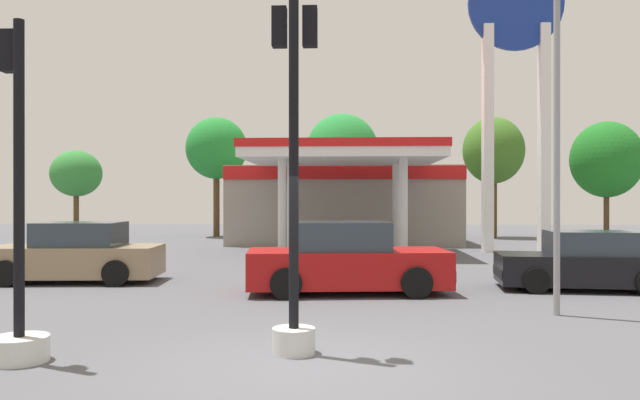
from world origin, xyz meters
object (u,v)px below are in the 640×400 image
object	(u,v)px
tree_0	(76,174)
corner_streetlamp	(561,113)
tree_2	(342,150)
car_2	(583,263)
tree_1	(216,149)
car_1	(346,260)
car_0	(75,255)
traffic_signal_3	(294,212)
tree_3	(493,151)
tree_4	(606,160)
station_pole_sign	(516,46)
traffic_signal_2	(18,272)

from	to	relation	value
tree_0	corner_streetlamp	size ratio (longest dim) A/B	0.81
tree_2	corner_streetlamp	bearing A→B (deg)	-79.90
car_2	tree_1	xyz separation A→B (m)	(-13.30, 20.51, 4.45)
car_1	car_2	size ratio (longest dim) A/B	1.17
car_0	car_1	xyz separation A→B (m)	(7.12, -1.53, 0.04)
tree_1	corner_streetlamp	xyz separation A→B (m)	(11.57, -24.07, -1.32)
traffic_signal_3	car_2	bearing A→B (deg)	44.92
car_2	traffic_signal_3	size ratio (longest dim) A/B	0.81
car_2	tree_3	xyz separation A→B (m)	(2.52, 20.21, 4.24)
traffic_signal_3	tree_3	bearing A→B (deg)	71.46
tree_3	tree_4	bearing A→B (deg)	2.71
car_2	tree_3	bearing A→B (deg)	82.90
station_pole_sign	car_2	size ratio (longest dim) A/B	3.27
car_1	station_pole_sign	bearing A→B (deg)	58.84
traffic_signal_2	corner_streetlamp	xyz separation A→B (m)	(8.33, 3.46, 2.57)
traffic_signal_3	corner_streetlamp	size ratio (longest dim) A/B	0.82
station_pole_sign	car_2	bearing A→B (deg)	-96.61
station_pole_sign	car_0	size ratio (longest dim) A/B	2.97
tree_1	tree_2	bearing A→B (deg)	-0.39
station_pole_sign	tree_0	size ratio (longest dim) A/B	2.68
car_2	traffic_signal_2	world-z (taller)	traffic_signal_2
corner_streetlamp	traffic_signal_3	bearing A→B (deg)	-148.84
car_1	tree_4	world-z (taller)	tree_4
car_1	tree_4	xyz separation A→B (m)	(14.56, 21.20, 3.65)
tree_4	corner_streetlamp	size ratio (longest dim) A/B	1.06
tree_3	traffic_signal_3	bearing A→B (deg)	-108.54
station_pole_sign	corner_streetlamp	size ratio (longest dim) A/B	2.17
car_1	tree_4	distance (m)	25.98
car_2	corner_streetlamp	world-z (taller)	corner_streetlamp
tree_3	station_pole_sign	bearing A→B (deg)	-97.66
car_0	tree_2	size ratio (longest dim) A/B	0.64
car_0	tree_1	world-z (taller)	tree_1
traffic_signal_3	tree_0	distance (m)	30.32
traffic_signal_2	tree_4	size ratio (longest dim) A/B	0.70
station_pole_sign	traffic_signal_3	xyz separation A→B (m)	(-7.65, -17.15, -6.50)
car_2	tree_1	distance (m)	24.84
corner_streetlamp	station_pole_sign	bearing A→B (deg)	78.26
tree_1	tree_4	world-z (taller)	tree_1
station_pole_sign	traffic_signal_3	world-z (taller)	station_pole_sign
corner_streetlamp	car_2	bearing A→B (deg)	64.09
car_0	tree_0	xyz separation A→B (m)	(-8.54, 19.11, 2.92)
tree_2	tree_4	world-z (taller)	tree_2
station_pole_sign	tree_0	world-z (taller)	station_pole_sign
car_0	tree_4	bearing A→B (deg)	42.21
corner_streetlamp	tree_1	bearing A→B (deg)	115.67
traffic_signal_2	traffic_signal_3	bearing A→B (deg)	9.86
tree_0	car_2	bearing A→B (deg)	-43.07
station_pole_sign	tree_3	distance (m)	10.19
car_0	car_2	bearing A→B (deg)	-3.75
car_2	car_0	bearing A→B (deg)	176.25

